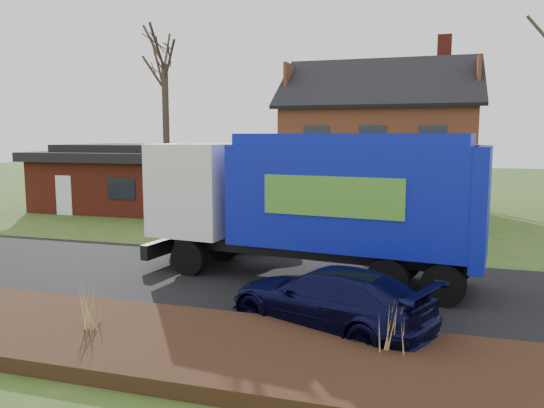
# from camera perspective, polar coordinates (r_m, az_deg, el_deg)

# --- Properties ---
(ground) EXTENTS (120.00, 120.00, 0.00)m
(ground) POSITION_cam_1_polar(r_m,az_deg,el_deg) (15.55, -1.26, -8.27)
(ground) COLOR #33511B
(ground) RESTS_ON ground
(road) EXTENTS (80.00, 7.00, 0.02)m
(road) POSITION_cam_1_polar(r_m,az_deg,el_deg) (15.55, -1.26, -8.23)
(road) COLOR black
(road) RESTS_ON ground
(mulch_verge) EXTENTS (80.00, 3.50, 0.30)m
(mulch_verge) POSITION_cam_1_polar(r_m,az_deg,el_deg) (10.86, -10.32, -14.61)
(mulch_verge) COLOR black
(mulch_verge) RESTS_ON ground
(main_house) EXTENTS (12.95, 8.95, 9.26)m
(main_house) POSITION_cam_1_polar(r_m,az_deg,el_deg) (28.31, 10.54, 6.92)
(main_house) COLOR beige
(main_house) RESTS_ON ground
(ranch_house) EXTENTS (9.80, 8.20, 3.70)m
(ranch_house) POSITION_cam_1_polar(r_m,az_deg,el_deg) (32.02, -14.54, 2.88)
(ranch_house) COLOR maroon
(ranch_house) RESTS_ON ground
(garbage_truck) EXTENTS (10.16, 3.81, 4.25)m
(garbage_truck) POSITION_cam_1_polar(r_m,az_deg,el_deg) (15.33, 4.71, 0.82)
(garbage_truck) COLOR black
(garbage_truck) RESTS_ON ground
(silver_sedan) EXTENTS (4.61, 3.21, 1.44)m
(silver_sedan) POSITION_cam_1_polar(r_m,az_deg,el_deg) (19.33, -4.68, -3.00)
(silver_sedan) COLOR #B2B5BA
(silver_sedan) RESTS_ON ground
(navy_wagon) EXTENTS (5.09, 3.60, 1.37)m
(navy_wagon) POSITION_cam_1_polar(r_m,az_deg,el_deg) (11.73, 6.11, -10.06)
(navy_wagon) COLOR black
(navy_wagon) RESTS_ON ground
(tree_front_west) EXTENTS (3.50, 3.50, 10.39)m
(tree_front_west) POSITION_cam_1_polar(r_m,az_deg,el_deg) (26.08, -11.56, 16.87)
(tree_front_west) COLOR #392C22
(tree_front_west) RESTS_ON ground
(tree_back) EXTENTS (3.37, 3.37, 10.68)m
(tree_back) POSITION_cam_1_polar(r_m,az_deg,el_deg) (37.50, 15.61, 14.32)
(tree_back) COLOR #3D3224
(tree_back) RESTS_ON ground
(grass_clump_mid) EXTENTS (0.33, 0.27, 0.93)m
(grass_clump_mid) POSITION_cam_1_polar(r_m,az_deg,el_deg) (11.58, -18.86, -10.24)
(grass_clump_mid) COLOR tan
(grass_clump_mid) RESTS_ON mulch_verge
(grass_clump_east) EXTENTS (0.37, 0.31, 0.93)m
(grass_clump_east) POSITION_cam_1_polar(r_m,az_deg,el_deg) (10.08, 12.96, -12.69)
(grass_clump_east) COLOR #9E7845
(grass_clump_east) RESTS_ON mulch_verge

